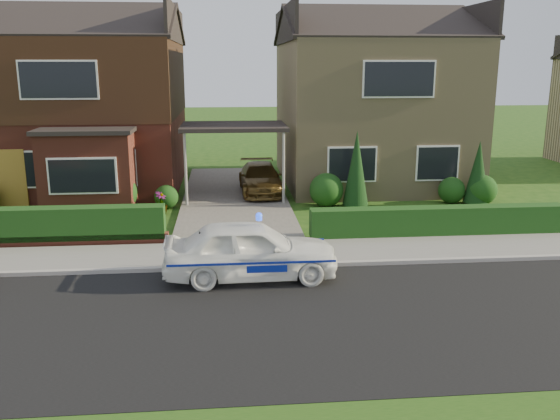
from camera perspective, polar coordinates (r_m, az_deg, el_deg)
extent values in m
plane|color=#1C4712|center=(11.84, -3.35, -10.66)|extent=(120.00, 120.00, 0.00)
cube|color=black|center=(11.84, -3.35, -10.66)|extent=(60.00, 6.00, 0.02)
cube|color=#9E9993|center=(14.65, -3.78, -5.50)|extent=(60.00, 0.16, 0.12)
cube|color=slate|center=(15.65, -3.89, -4.27)|extent=(60.00, 2.00, 0.10)
cube|color=#666059|center=(22.31, -4.37, 1.26)|extent=(3.80, 12.00, 0.12)
cube|color=brown|center=(25.45, -17.94, 8.67)|extent=(7.20, 8.00, 5.80)
cube|color=white|center=(22.20, -23.84, 3.58)|extent=(1.80, 0.08, 1.30)
cube|color=white|center=(21.40, -15.76, 3.90)|extent=(1.60, 0.08, 1.30)
cube|color=white|center=(21.47, -20.54, 11.64)|extent=(2.60, 0.08, 1.30)
cube|color=black|center=(25.38, -18.19, 11.93)|extent=(7.26, 8.06, 2.90)
cube|color=brown|center=(20.90, -18.02, 3.37)|extent=(3.00, 1.40, 2.70)
cube|color=black|center=(20.71, -18.31, 7.24)|extent=(3.20, 1.60, 0.14)
cube|color=tan|center=(25.60, 8.65, 9.20)|extent=(7.20, 8.00, 5.80)
cube|color=white|center=(21.53, 6.94, 4.38)|extent=(1.80, 0.08, 1.30)
cube|color=white|center=(22.41, 14.91, 4.38)|extent=(1.60, 0.08, 1.30)
cube|color=white|center=(21.64, 11.38, 12.25)|extent=(2.60, 0.08, 1.30)
cube|color=black|center=(21.89, -4.49, 8.02)|extent=(3.80, 3.00, 0.14)
cylinder|color=gray|center=(20.73, -9.07, 3.80)|extent=(0.10, 0.10, 2.70)
cylinder|color=gray|center=(20.78, 0.34, 4.00)|extent=(0.10, 0.10, 2.70)
cube|color=brown|center=(17.63, -23.23, -2.86)|extent=(7.70, 0.25, 0.36)
cube|color=#153410|center=(17.81, -23.04, -3.28)|extent=(7.50, 0.55, 0.90)
cube|color=#153410|center=(17.93, 14.88, -2.51)|extent=(7.50, 0.55, 0.80)
sphere|color=#153410|center=(20.84, -15.37, 1.59)|extent=(1.32, 1.32, 1.32)
sphere|color=#153410|center=(20.96, -10.88, 1.24)|extent=(0.84, 0.84, 0.84)
sphere|color=#153410|center=(20.93, 4.49, 1.93)|extent=(1.20, 1.20, 1.20)
sphere|color=#153410|center=(22.28, 16.18, 1.84)|extent=(0.96, 0.96, 0.96)
sphere|color=#153410|center=(22.39, 18.86, 1.85)|extent=(1.08, 1.08, 1.08)
cone|color=black|center=(20.79, 7.34, 3.75)|extent=(0.90, 0.90, 2.60)
cone|color=black|center=(22.20, 18.50, 3.26)|extent=(0.90, 0.90, 2.20)
imported|color=white|center=(13.84, -2.83, -3.91)|extent=(1.73, 4.09, 1.38)
sphere|color=#193FF2|center=(13.64, -2.02, -0.80)|extent=(0.17, 0.17, 0.17)
cube|color=navy|center=(13.08, -2.67, -5.23)|extent=(3.73, 0.02, 0.05)
cube|color=navy|center=(14.64, -2.97, -3.14)|extent=(3.73, 0.01, 0.05)
ellipsoid|color=black|center=(13.67, -7.59, -3.04)|extent=(0.22, 0.17, 0.21)
sphere|color=white|center=(13.61, -7.54, -3.15)|extent=(0.11, 0.11, 0.11)
sphere|color=black|center=(13.61, -7.53, -2.50)|extent=(0.13, 0.13, 0.13)
cone|color=black|center=(13.60, -7.72, -2.23)|extent=(0.04, 0.04, 0.05)
cone|color=black|center=(13.60, -7.35, -2.22)|extent=(0.04, 0.04, 0.05)
imported|color=brown|center=(22.65, -1.88, 3.07)|extent=(1.65, 3.83, 1.10)
imported|color=gray|center=(17.89, -15.89, -1.26)|extent=(0.44, 0.31, 0.81)
imported|color=gray|center=(20.83, -18.33, 0.59)|extent=(0.54, 0.54, 0.76)
imported|color=gray|center=(20.05, -11.42, 0.57)|extent=(0.59, 0.59, 0.80)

